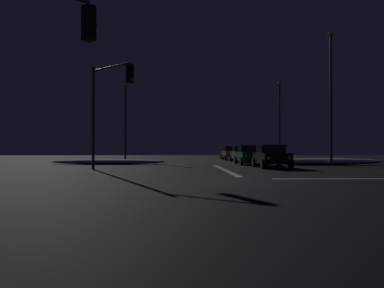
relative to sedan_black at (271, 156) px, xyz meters
name	(u,v)px	position (x,y,z in m)	size (l,w,h in m)	color
ground	(244,180)	(-3.45, -9.92, -0.85)	(120.00, 120.00, 0.10)	black
stop_line_north	(224,170)	(-3.45, -2.17, -0.80)	(0.35, 13.23, 0.01)	white
centre_line_ns	(210,163)	(-3.45, 9.43, -0.80)	(22.00, 0.15, 0.01)	yellow
snow_bank_left_curb	(109,162)	(-12.00, 6.39, -0.58)	(9.39, 1.50, 0.44)	white
snow_bank_right_curb	(322,162)	(5.10, 4.50, -0.53)	(9.89, 1.50, 0.54)	white
sedan_black	(271,156)	(0.00, 0.00, 0.00)	(2.02, 4.33, 1.57)	black
sedan_green	(249,155)	(-0.48, 5.74, 0.00)	(2.02, 4.33, 1.57)	#14512D
sedan_gray	(242,154)	(-0.11, 11.99, 0.00)	(2.02, 4.33, 1.57)	slate
sedan_orange	(232,153)	(-0.27, 18.47, 0.00)	(2.02, 4.33, 1.57)	#C66014
sedan_blue	(229,152)	(0.13, 24.14, 0.00)	(2.02, 4.33, 1.57)	navy
traffic_signal_nw	(108,97)	(-10.53, -2.85, 3.63)	(2.89, 2.89, 6.47)	#4C4C51
traffic_signal_sw	(18,41)	(-10.44, -16.91, 3.30)	(2.97, 2.97, 5.96)	#4C4C51
streetlamp_left_far	(125,116)	(-12.30, 19.43, 4.23)	(0.44, 0.44, 8.69)	#424247
streetlamp_right_far	(280,115)	(5.40, 19.43, 4.42)	(0.44, 0.44, 9.06)	#424247
streetlamp_right_near	(331,89)	(5.40, 3.43, 5.04)	(0.44, 0.44, 10.26)	#424247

